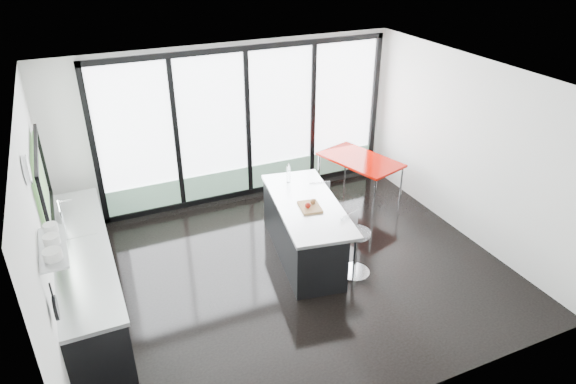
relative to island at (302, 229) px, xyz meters
name	(u,v)px	position (x,y,z in m)	size (l,w,h in m)	color
floor	(290,272)	(-0.36, -0.36, -0.45)	(6.00, 5.00, 0.00)	black
ceiling	(291,82)	(-0.36, -0.36, 2.35)	(6.00, 5.00, 0.00)	white
wall_back	(246,131)	(-0.09, 2.10, 0.83)	(6.00, 0.09, 2.80)	silver
wall_front	(401,299)	(-0.36, -2.86, 0.95)	(6.00, 0.00, 2.80)	silver
wall_left	(43,213)	(-3.33, -0.09, 1.12)	(0.26, 5.00, 2.80)	silver
wall_right	(469,150)	(2.64, -0.36, 0.95)	(0.00, 5.00, 2.80)	silver
counter_cabinets	(87,277)	(-3.03, 0.04, 0.02)	(0.69, 3.24, 1.36)	black
island	(302,229)	(0.00, 0.00, 0.00)	(1.25, 2.27, 1.14)	black
bar_stool_near	(355,253)	(0.48, -0.75, -0.09)	(0.45, 0.45, 0.71)	silver
bar_stool_far	(321,217)	(0.50, 0.34, -0.10)	(0.43, 0.43, 0.69)	silver
red_table	(359,178)	(1.72, 1.22, -0.06)	(0.82, 1.44, 0.77)	#A30A01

